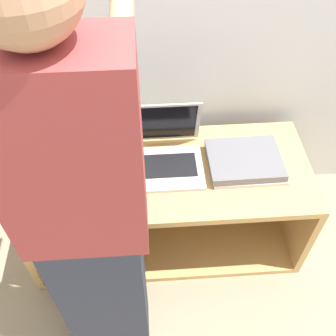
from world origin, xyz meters
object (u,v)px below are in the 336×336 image
at_px(laptop_stack_right, 245,161).
at_px(person, 87,222).
at_px(laptop_open, 166,154).
at_px(laptop_stack_left, 87,170).

xyz_separation_m(laptop_stack_right, person, (-0.68, -0.52, 0.33)).
height_order(laptop_open, laptop_stack_left, laptop_open).
relative_size(laptop_open, laptop_stack_left, 0.95).
relative_size(laptop_stack_right, person, 0.20).
bearing_deg(laptop_stack_right, laptop_stack_left, -179.60).
bearing_deg(person, laptop_stack_right, 37.65).
distance_m(laptop_stack_left, person, 0.62).
distance_m(laptop_open, person, 0.71).
bearing_deg(laptop_open, laptop_stack_left, -171.36).
height_order(laptop_stack_left, person, person).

